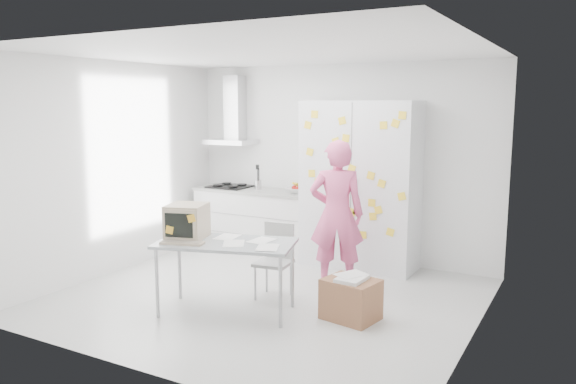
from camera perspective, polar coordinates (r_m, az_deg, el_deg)
The scene contains 10 objects.
floor at distance 6.44m, azimuth -2.27°, elevation -10.76°, with size 4.50×4.00×0.02m, color silver.
walls at distance 6.74m, azimuth 0.82°, elevation 2.04°, with size 4.52×4.01×2.70m.
ceiling at distance 6.08m, azimuth -2.44°, elevation 14.03°, with size 4.50×4.00×0.02m, color white.
counter_run at distance 8.31m, azimuth -3.31°, elevation -2.79°, with size 1.84×0.63×1.28m.
range_hood at distance 8.50m, azimuth -5.51°, elevation 7.55°, with size 0.70×0.48×1.01m.
tall_cabinet at distance 7.44m, azimuth 7.35°, elevation 0.69°, with size 1.50×0.68×2.20m.
person at distance 6.61m, azimuth 4.96°, elevation -2.28°, with size 0.64×0.42×1.75m, color #E75A8E.
desk at distance 5.94m, azimuth -8.86°, elevation -3.93°, with size 1.55×1.08×1.12m.
chair at distance 6.35m, azimuth -1.26°, elevation -6.49°, with size 0.41×0.41×0.83m.
cardboard_box at distance 5.80m, azimuth 6.40°, elevation -10.71°, with size 0.59×0.50×0.45m.
Camera 1 is at (3.14, -5.18, 2.16)m, focal length 35.00 mm.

